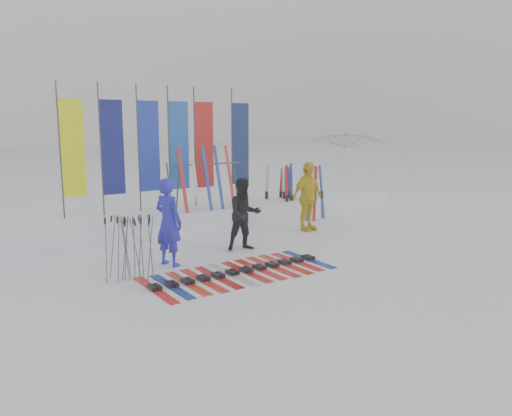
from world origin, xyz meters
TOP-DOWN VIEW (x-y plane):
  - ground at (0.00, 0.00)m, footprint 120.00×120.00m
  - snow_bank at (0.00, 4.60)m, footprint 14.00×1.60m
  - person_blue at (-1.83, 1.74)m, footprint 0.63×0.76m
  - person_black at (0.11, 1.93)m, footprint 0.90×0.77m
  - person_yellow at (2.61, 2.72)m, footprint 1.14×0.62m
  - tent_canopy at (6.35, 5.09)m, footprint 3.33×3.37m
  - ski_row at (-0.96, 0.47)m, footprint 3.61×1.70m
  - pole_cluster at (-2.81, 1.23)m, footprint 0.79×0.70m
  - feather_flags at (-0.55, 4.83)m, footprint 5.28×0.18m
  - ski_rack at (0.44, 4.20)m, footprint 2.04×0.80m
  - upright_skis at (3.36, 4.25)m, footprint 1.53×1.17m

SIDE VIEW (x-z plane):
  - ground at x=0.00m, z-range 0.00..0.00m
  - ski_row at x=-0.96m, z-range 0.00..0.07m
  - snow_bank at x=0.00m, z-range 0.00..0.60m
  - pole_cluster at x=-2.81m, z-range -0.02..1.22m
  - upright_skis at x=3.36m, z-range -0.06..1.62m
  - person_black at x=0.11m, z-range 0.00..1.63m
  - person_blue at x=-1.83m, z-range 0.00..1.78m
  - person_yellow at x=2.61m, z-range 0.00..1.84m
  - tent_canopy at x=6.35m, z-range 0.00..2.61m
  - ski_rack at x=0.44m, z-range 0.77..2.00m
  - feather_flags at x=-0.55m, z-range 0.64..3.84m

